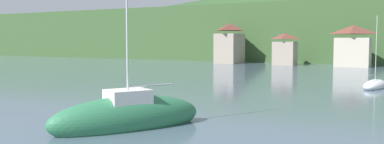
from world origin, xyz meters
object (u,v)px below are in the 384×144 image
object	(u,v)px
shore_building_central	(353,47)
sailboat_mid_6	(128,117)
shore_building_westcentral	(285,50)
shore_building_west	(230,44)
sailboat_far_1	(375,85)

from	to	relation	value
shore_building_central	sailboat_mid_6	world-z (taller)	sailboat_mid_6
shore_building_westcentral	sailboat_mid_6	world-z (taller)	sailboat_mid_6
shore_building_west	shore_building_central	xyz separation A→B (m)	(22.72, -0.83, -0.40)
shore_building_westcentral	sailboat_mid_6	size ratio (longest dim) A/B	0.60
sailboat_far_1	shore_building_westcentral	bearing A→B (deg)	38.57
shore_building_west	shore_building_westcentral	xyz separation A→B (m)	(11.36, -1.39, -0.99)
shore_building_west	sailboat_far_1	size ratio (longest dim) A/B	1.13
sailboat_far_1	sailboat_mid_6	world-z (taller)	sailboat_mid_6
shore_building_central	sailboat_mid_6	xyz separation A→B (m)	(-2.32, -57.47, -2.79)
shore_building_west	shore_building_central	world-z (taller)	shore_building_west
shore_building_west	sailboat_far_1	bearing A→B (deg)	-48.72
shore_building_central	sailboat_far_1	bearing A→B (deg)	-78.62
shore_building_west	shore_building_central	bearing A→B (deg)	-2.10
shore_building_west	shore_building_westcentral	size ratio (longest dim) A/B	1.36
shore_building_westcentral	shore_building_west	bearing A→B (deg)	173.04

